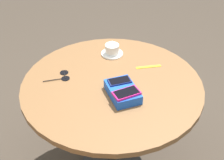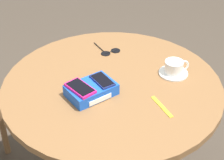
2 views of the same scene
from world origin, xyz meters
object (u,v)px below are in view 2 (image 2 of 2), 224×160
object	(u,v)px
phone_magenta	(80,88)
lanyard_strap	(162,107)
saucer	(173,73)
phone_navy	(102,80)
coffee_cup	(174,67)
phone_box	(91,90)
sunglasses	(109,52)
round_table	(112,104)

from	to	relation	value
phone_magenta	lanyard_strap	size ratio (longest dim) A/B	0.95
saucer	phone_navy	bearing A→B (deg)	150.06
coffee_cup	lanyard_strap	world-z (taller)	coffee_cup
phone_box	phone_navy	world-z (taller)	phone_navy
coffee_cup	phone_box	bearing A→B (deg)	151.86
phone_magenta	saucer	distance (m)	0.46
sunglasses	phone_box	bearing A→B (deg)	-153.18
saucer	lanyard_strap	xyz separation A→B (m)	(-0.24, -0.09, -0.00)
sunglasses	saucer	bearing A→B (deg)	-85.12
phone_magenta	sunglasses	world-z (taller)	phone_magenta
saucer	coffee_cup	distance (m)	0.03
lanyard_strap	phone_navy	bearing A→B (deg)	103.66
phone_box	lanyard_strap	size ratio (longest dim) A/B	1.54
phone_navy	round_table	bearing A→B (deg)	-2.98
sunglasses	lanyard_strap	bearing A→B (deg)	-115.29
phone_box	phone_magenta	xyz separation A→B (m)	(-0.05, 0.02, 0.03)
phone_magenta	phone_navy	xyz separation A→B (m)	(0.10, -0.03, -0.00)
saucer	lanyard_strap	distance (m)	0.26
phone_navy	phone_magenta	bearing A→B (deg)	163.50
saucer	lanyard_strap	bearing A→B (deg)	-159.57
round_table	saucer	bearing A→B (deg)	-35.83
round_table	sunglasses	world-z (taller)	sunglasses
phone_magenta	phone_navy	world-z (taller)	phone_magenta
saucer	phone_box	bearing A→B (deg)	151.92
phone_box	coffee_cup	world-z (taller)	coffee_cup
phone_magenta	saucer	world-z (taller)	phone_magenta
round_table	lanyard_strap	size ratio (longest dim) A/B	6.62
round_table	phone_magenta	size ratio (longest dim) A/B	6.94
phone_box	coffee_cup	bearing A→B (deg)	-28.14
phone_navy	sunglasses	xyz separation A→B (m)	(0.28, 0.18, -0.05)
coffee_cup	sunglasses	bearing A→B (deg)	95.20
saucer	sunglasses	bearing A→B (deg)	94.88
saucer	lanyard_strap	size ratio (longest dim) A/B	0.91
round_table	phone_magenta	bearing A→B (deg)	168.71
sunglasses	coffee_cup	bearing A→B (deg)	-84.80
phone_box	coffee_cup	size ratio (longest dim) A/B	2.19
lanyard_strap	saucer	bearing A→B (deg)	20.43
lanyard_strap	phone_magenta	bearing A→B (deg)	119.37
coffee_cup	sunglasses	xyz separation A→B (m)	(-0.03, 0.36, -0.04)
phone_navy	lanyard_strap	bearing A→B (deg)	-76.34
sunglasses	phone_magenta	bearing A→B (deg)	-158.34
phone_navy	coffee_cup	world-z (taller)	coffee_cup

